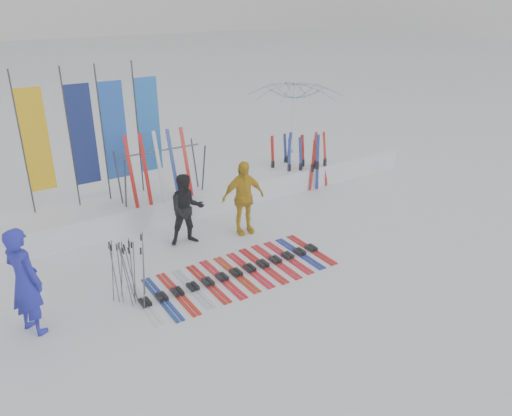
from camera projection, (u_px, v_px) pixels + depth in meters
ground at (292, 285)px, 9.70m from camera, size 120.00×120.00×0.00m
snow_bank at (188, 196)px, 13.12m from camera, size 14.00×1.60×0.60m
person_blue at (25, 281)px, 8.03m from camera, size 0.73×0.83×1.90m
person_black at (187, 210)px, 11.01m from camera, size 0.91×0.77×1.63m
person_yellow at (243, 198)px, 11.48m from camera, size 1.08×0.57×1.76m
tent_canopy at (295, 122)px, 16.08m from camera, size 3.62×3.66×2.75m
ski_row at (236, 273)px, 10.04m from camera, size 4.03×1.69×0.07m
pole_cluster at (128, 272)px, 8.97m from camera, size 0.70×0.67×1.25m
feather_flags at (96, 133)px, 11.49m from camera, size 3.18×0.18×3.20m
ski_rack at (162, 166)px, 11.97m from camera, size 2.04×0.80×1.23m
upright_skis at (302, 161)px, 14.26m from camera, size 1.41×1.09×1.67m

